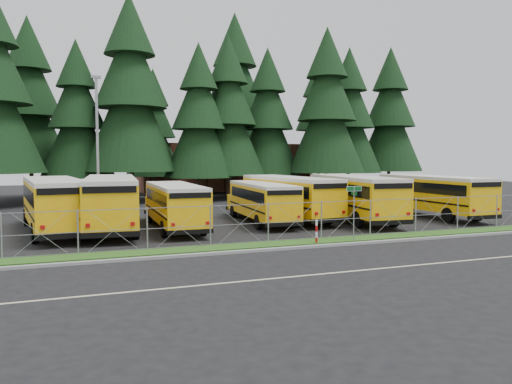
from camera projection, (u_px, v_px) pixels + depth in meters
ground at (329, 235)px, 27.40m from camera, size 120.00×120.00×0.00m
curb at (360, 243)px, 24.51m from camera, size 50.00×0.25×0.12m
grass_verge at (345, 239)px, 25.81m from camera, size 50.00×1.40×0.06m
road_lane_line at (427, 264)px, 19.94m from camera, size 50.00×0.12×0.01m
chainlink_fence at (338, 219)px, 26.40m from camera, size 44.00×0.10×2.00m
brick_building at (222, 167)px, 66.63m from camera, size 22.00×10.00×6.00m
bus_0 at (54, 206)px, 28.15m from camera, size 4.15×11.98×3.08m
bus_1 at (111, 204)px, 28.96m from camera, size 3.83×12.16×3.14m
bus_2 at (174, 207)px, 29.60m from camera, size 2.69×10.34×2.69m
bus_4 at (261, 203)px, 32.43m from camera, size 3.10×10.14×2.62m
bus_5 at (287, 198)px, 33.99m from camera, size 3.69×11.47×2.96m
bus_6 at (352, 198)px, 33.43m from camera, size 3.96×11.78×3.03m
bus_east at (429, 196)px, 35.76m from camera, size 2.68×11.27×2.95m
street_sign at (354, 201)px, 25.42m from camera, size 0.84×0.55×2.81m
striped_bollard at (316, 232)px, 24.69m from camera, size 0.11×0.11×1.20m
light_standard at (97, 140)px, 36.14m from camera, size 0.70×0.35×10.14m
conifer_2 at (77, 121)px, 48.32m from camera, size 7.08×7.08×15.65m
conifer_3 at (130, 98)px, 47.89m from camera, size 9.01×9.01×19.92m
conifer_4 at (199, 122)px, 49.08m from camera, size 7.01×7.01×15.51m
conifer_5 at (228, 117)px, 51.10m from camera, size 7.56×7.56×16.72m
conifer_6 at (268, 122)px, 54.48m from camera, size 7.31×7.31×16.18m
conifer_7 at (327, 113)px, 52.95m from camera, size 8.14×8.14×18.00m
conifer_8 at (349, 121)px, 58.04m from camera, size 7.67×7.67×16.97m
conifer_9 at (390, 120)px, 61.26m from camera, size 8.01×8.01×17.71m
conifer_10 at (29, 108)px, 51.56m from camera, size 8.50×8.50×18.81m
conifer_11 at (154, 132)px, 57.31m from camera, size 6.52×6.52×14.42m
conifer_12 at (235, 103)px, 59.98m from camera, size 9.72×9.72×21.49m
conifer_13 at (319, 124)px, 63.89m from camera, size 7.70×7.70×17.04m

